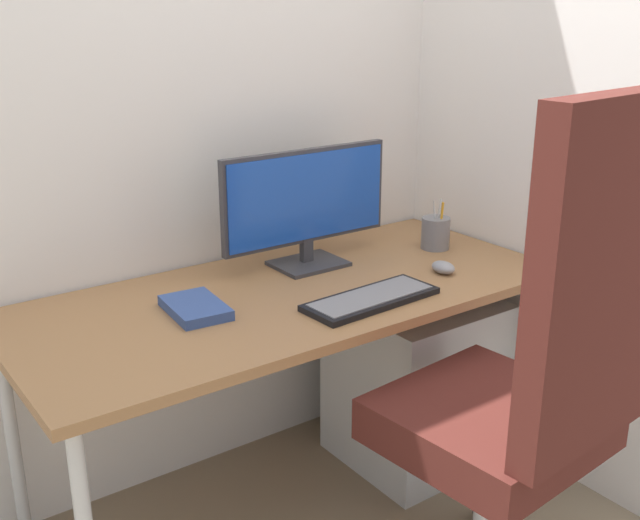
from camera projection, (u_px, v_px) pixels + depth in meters
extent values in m
plane|color=gray|center=(294.00, 500.00, 2.40)|extent=(8.00, 8.00, 0.00)
cube|color=white|center=(216.00, 30.00, 2.24)|extent=(3.12, 0.04, 2.80)
cube|color=white|center=(565.00, 30.00, 2.24)|extent=(0.04, 2.25, 2.80)
cube|color=#996B42|center=(292.00, 295.00, 2.18)|extent=(1.58, 0.71, 0.03)
cylinder|color=silver|center=(533.00, 375.00, 2.47)|extent=(0.04, 0.04, 0.67)
cylinder|color=silver|center=(12.00, 439.00, 2.11)|extent=(0.04, 0.04, 0.67)
cylinder|color=silver|center=(409.00, 317.00, 2.93)|extent=(0.04, 0.04, 0.67)
sphere|color=black|center=(480.00, 511.00, 2.31)|extent=(0.05, 0.05, 0.05)
cylinder|color=silver|center=(483.00, 502.00, 1.98)|extent=(0.04, 0.04, 0.35)
cube|color=#4C1E19|center=(489.00, 423.00, 1.90)|extent=(0.53, 0.51, 0.11)
cube|color=#4C1E19|center=(597.00, 281.00, 1.59)|extent=(0.44, 0.11, 0.77)
cube|color=silver|center=(415.00, 379.00, 2.56)|extent=(0.46, 0.44, 0.56)
cube|color=#262628|center=(467.00, 375.00, 2.35)|extent=(0.23, 0.01, 0.02)
cube|color=#333338|center=(308.00, 264.00, 2.38)|extent=(0.21, 0.17, 0.01)
cube|color=#333338|center=(306.00, 249.00, 2.37)|extent=(0.04, 0.02, 0.08)
cube|color=#333338|center=(306.00, 196.00, 2.32)|extent=(0.58, 0.02, 0.29)
cube|color=#1947B2|center=(308.00, 197.00, 2.31)|extent=(0.55, 0.01, 0.26)
cube|color=black|center=(371.00, 299.00, 2.09)|extent=(0.40, 0.17, 0.02)
cube|color=slate|center=(371.00, 296.00, 2.08)|extent=(0.36, 0.14, 0.00)
ellipsoid|color=gray|center=(443.00, 267.00, 2.31)|extent=(0.06, 0.09, 0.04)
cylinder|color=slate|center=(435.00, 233.00, 2.53)|extent=(0.09, 0.09, 0.10)
cylinder|color=silver|center=(435.00, 217.00, 2.50)|extent=(0.02, 0.01, 0.11)
cylinder|color=silver|center=(438.00, 216.00, 2.51)|extent=(0.02, 0.01, 0.11)
torus|color=#337FD8|center=(436.00, 230.00, 2.52)|extent=(0.03, 0.04, 0.01)
cylinder|color=orange|center=(441.00, 221.00, 2.50)|extent=(0.01, 0.02, 0.13)
cube|color=#334C8C|center=(195.00, 308.00, 2.01)|extent=(0.15, 0.22, 0.03)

